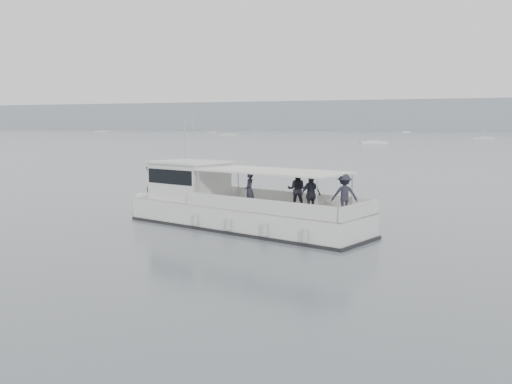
% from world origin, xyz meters
% --- Properties ---
extents(ground, '(1400.00, 1400.00, 0.00)m').
position_xyz_m(ground, '(0.00, 0.00, 0.00)').
color(ground, slate).
rests_on(ground, ground).
extents(headland, '(1400.00, 90.00, 28.00)m').
position_xyz_m(headland, '(0.00, 560.00, 14.00)').
color(headland, '#939EA8').
rests_on(headland, ground).
extents(tour_boat, '(12.56, 6.48, 5.33)m').
position_xyz_m(tour_boat, '(2.35, -2.99, 0.87)').
color(tour_boat, white).
rests_on(tour_boat, ground).
extents(moored_fleet, '(430.86, 326.48, 11.34)m').
position_xyz_m(moored_fleet, '(-38.52, 202.23, 0.36)').
color(moored_fleet, white).
rests_on(moored_fleet, ground).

